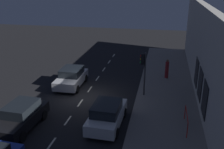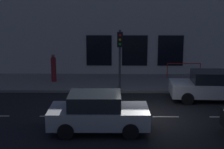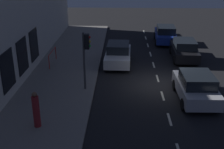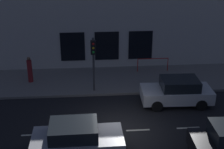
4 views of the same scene
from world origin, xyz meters
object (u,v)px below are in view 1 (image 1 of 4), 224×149
Objects in this scene: parked_car_0 at (71,77)px; parked_car_1 at (21,116)px; pedestrian_0 at (167,69)px; parked_car_2 at (107,114)px; traffic_light at (143,66)px.

parked_car_1 is (-0.73, -6.99, -0.00)m from parked_car_0.
parked_car_2 is at bearing -40.88° from pedestrian_0.
parked_car_0 is (-6.14, 0.94, -1.76)m from traffic_light.
parked_car_0 and parked_car_2 have the same top height.
pedestrian_0 is at bearing 66.42° from traffic_light.
parked_car_0 is 0.95× the size of parked_car_1.
parked_car_2 is (5.10, 1.29, -0.00)m from parked_car_1.
pedestrian_0 is at bearing -158.55° from parked_car_0.
parked_car_0 and parked_car_1 have the same top height.
traffic_light is at bearing -42.55° from pedestrian_0.
parked_car_0 is 7.03m from parked_car_1.
traffic_light is at bearing 71.54° from parked_car_2.
parked_car_1 is 1.03× the size of parked_car_2.
pedestrian_0 is at bearing -127.91° from parked_car_1.
parked_car_2 is (4.37, -5.70, -0.00)m from parked_car_0.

